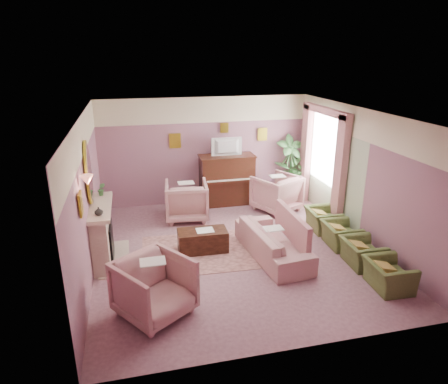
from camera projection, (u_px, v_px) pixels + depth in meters
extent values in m
cube|color=gray|center=(234.00, 250.00, 8.24)|extent=(5.50, 6.00, 0.01)
cube|color=silver|center=(235.00, 114.00, 7.31)|extent=(5.50, 6.00, 0.01)
cube|color=#7A5570|center=(206.00, 151.00, 10.53)|extent=(5.50, 0.02, 2.80)
cube|color=#7A5570|center=(295.00, 260.00, 5.02)|extent=(5.50, 0.02, 2.80)
cube|color=#7A5570|center=(87.00, 197.00, 7.18)|extent=(0.02, 6.00, 2.80)
cube|color=#7A5570|center=(361.00, 176.00, 8.38)|extent=(0.02, 6.00, 2.80)
cube|color=#F1E8BD|center=(205.00, 110.00, 10.16)|extent=(5.50, 0.01, 0.65)
cube|color=#B6C9A0|center=(330.00, 174.00, 9.67)|extent=(0.01, 3.00, 2.15)
cube|color=#B9A38E|center=(102.00, 235.00, 7.68)|extent=(0.30, 1.40, 1.10)
cube|color=black|center=(108.00, 241.00, 7.75)|extent=(0.18, 0.72, 0.68)
cube|color=orange|center=(111.00, 249.00, 7.82)|extent=(0.06, 0.54, 0.10)
cube|color=#B9A38E|center=(100.00, 207.00, 7.50)|extent=(0.40, 1.55, 0.07)
cube|color=#B9A38E|center=(115.00, 258.00, 7.90)|extent=(0.55, 1.50, 0.02)
ellipsoid|color=#AD9B23|center=(88.00, 173.00, 7.24)|extent=(0.04, 0.72, 1.20)
ellipsoid|color=white|center=(90.00, 173.00, 7.24)|extent=(0.01, 0.60, 1.06)
cone|color=#F58871|center=(87.00, 180.00, 6.23)|extent=(0.20, 0.20, 0.16)
cube|color=#381A0F|center=(227.00, 180.00, 10.59)|extent=(1.40, 0.60, 1.30)
cube|color=#381A0F|center=(230.00, 182.00, 10.25)|extent=(1.30, 0.12, 0.06)
cube|color=white|center=(230.00, 180.00, 10.24)|extent=(1.20, 0.08, 0.02)
cube|color=#381A0F|center=(227.00, 156.00, 10.38)|extent=(1.45, 0.65, 0.04)
imported|color=black|center=(227.00, 146.00, 10.23)|extent=(0.80, 0.12, 0.48)
cube|color=#AD9B23|center=(175.00, 141.00, 10.21)|extent=(0.30, 0.03, 0.38)
cube|color=#AD9B23|center=(262.00, 134.00, 10.70)|extent=(0.26, 0.03, 0.34)
cube|color=#AD9B23|center=(224.00, 128.00, 10.40)|extent=(0.22, 0.03, 0.26)
cube|color=#AD9B23|center=(81.00, 204.00, 5.98)|extent=(0.03, 0.28, 0.36)
cube|color=white|center=(326.00, 146.00, 9.69)|extent=(0.03, 1.40, 1.80)
cube|color=#B36F73|center=(340.00, 173.00, 8.96)|extent=(0.16, 0.34, 2.60)
cube|color=#B36F73|center=(306.00, 154.00, 10.65)|extent=(0.16, 0.34, 2.60)
cube|color=#B36F73|center=(326.00, 111.00, 9.39)|extent=(0.16, 2.20, 0.16)
imported|color=#3E783B|center=(101.00, 189.00, 7.95)|extent=(0.16, 0.16, 0.28)
imported|color=#F1E8BD|center=(99.00, 211.00, 7.00)|extent=(0.16, 0.16, 0.16)
cube|color=#A46B65|center=(204.00, 251.00, 8.19)|extent=(2.57, 1.90, 0.01)
cube|color=black|center=(203.00, 241.00, 8.16)|extent=(1.01, 0.53, 0.45)
cube|color=white|center=(205.00, 230.00, 8.09)|extent=(0.35, 0.28, 0.01)
imported|color=tan|center=(273.00, 237.00, 7.89)|extent=(0.70, 2.09, 0.85)
cube|color=#B36F73|center=(292.00, 226.00, 7.92)|extent=(0.11, 1.58, 0.58)
imported|color=tan|center=(186.00, 199.00, 9.65)|extent=(0.99, 0.99, 1.04)
imported|color=tan|center=(277.00, 191.00, 10.17)|extent=(0.99, 0.99, 1.04)
imported|color=tan|center=(154.00, 285.00, 6.08)|extent=(0.99, 0.99, 1.04)
imported|color=#53642F|center=(389.00, 271.00, 6.83)|extent=(0.55, 0.78, 0.67)
imported|color=#53642F|center=(362.00, 249.00, 7.58)|extent=(0.55, 0.78, 0.67)
imported|color=#53642F|center=(341.00, 231.00, 8.33)|extent=(0.55, 0.78, 0.67)
imported|color=#53642F|center=(323.00, 216.00, 9.08)|extent=(0.55, 0.78, 0.67)
cylinder|color=white|center=(293.00, 186.00, 11.06)|extent=(0.52, 0.52, 0.70)
imported|color=#3E783B|center=(294.00, 168.00, 10.88)|extent=(0.30, 0.30, 0.34)
imported|color=#3E783B|center=(300.00, 170.00, 10.83)|extent=(0.16, 0.16, 0.28)
cylinder|color=#A1663B|center=(288.00, 192.00, 11.13)|extent=(0.34, 0.34, 0.34)
imported|color=#3E783B|center=(290.00, 161.00, 10.83)|extent=(0.76, 0.76, 1.44)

